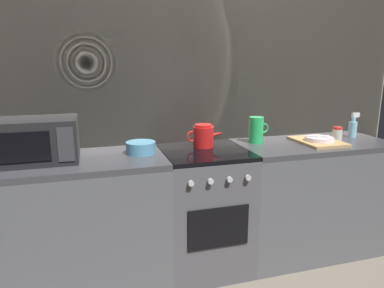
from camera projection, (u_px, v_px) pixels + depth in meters
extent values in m
plane|color=#6B6054|center=(203.00, 264.00, 2.66)|extent=(8.00, 8.00, 0.00)
cube|color=#A39989|center=(192.00, 103.00, 2.69)|extent=(3.60, 0.05, 2.40)
cube|color=beige|center=(192.00, 103.00, 2.67)|extent=(3.58, 0.01, 2.39)
cube|color=#515459|center=(76.00, 228.00, 2.32)|extent=(1.20, 0.60, 0.86)
cube|color=#38383D|center=(70.00, 163.00, 2.22)|extent=(1.20, 0.60, 0.04)
cube|color=#4C4C51|center=(204.00, 211.00, 2.57)|extent=(0.60, 0.60, 0.87)
cube|color=black|center=(204.00, 152.00, 2.46)|extent=(0.59, 0.59, 0.03)
cube|color=black|center=(219.00, 228.00, 2.28)|extent=(0.42, 0.01, 0.28)
cylinder|color=#B7B7BC|center=(191.00, 183.00, 2.14)|extent=(0.04, 0.02, 0.04)
cylinder|color=#B7B7BC|center=(211.00, 181.00, 2.17)|extent=(0.04, 0.02, 0.04)
cylinder|color=#B7B7BC|center=(230.00, 179.00, 2.21)|extent=(0.04, 0.02, 0.04)
cylinder|color=#B7B7BC|center=(248.00, 178.00, 2.24)|extent=(0.04, 0.02, 0.04)
cube|color=#515459|center=(310.00, 199.00, 2.81)|extent=(1.20, 0.60, 0.86)
cube|color=#38383D|center=(314.00, 145.00, 2.71)|extent=(1.20, 0.60, 0.04)
cube|color=black|center=(39.00, 140.00, 2.15)|extent=(0.46, 0.34, 0.27)
cube|color=black|center=(25.00, 147.00, 1.98)|extent=(0.28, 0.01, 0.17)
cube|color=#333338|center=(66.00, 145.00, 2.04)|extent=(0.09, 0.01, 0.21)
cylinder|color=red|center=(203.00, 137.00, 2.54)|extent=(0.15, 0.15, 0.15)
cylinder|color=red|center=(203.00, 126.00, 2.52)|extent=(0.13, 0.13, 0.02)
cone|color=red|center=(217.00, 134.00, 2.57)|extent=(0.10, 0.04, 0.05)
torus|color=red|center=(192.00, 136.00, 2.51)|extent=(0.08, 0.01, 0.08)
cylinder|color=teal|center=(141.00, 148.00, 2.36)|extent=(0.20, 0.20, 0.08)
cylinder|color=green|center=(256.00, 130.00, 2.66)|extent=(0.11, 0.11, 0.20)
torus|color=green|center=(264.00, 128.00, 2.68)|extent=(0.08, 0.01, 0.08)
cube|color=tan|center=(318.00, 141.00, 2.68)|extent=(0.30, 0.40, 0.02)
cylinder|color=silver|center=(319.00, 140.00, 2.66)|extent=(0.22, 0.22, 0.01)
cylinder|color=silver|center=(320.00, 138.00, 2.66)|extent=(0.21, 0.21, 0.01)
cylinder|color=silver|center=(322.00, 136.00, 2.66)|extent=(0.16, 0.07, 0.01)
cube|color=silver|center=(317.00, 136.00, 2.66)|extent=(0.16, 0.09, 0.00)
cylinder|color=silver|center=(337.00, 135.00, 2.78)|extent=(0.08, 0.08, 0.08)
cylinder|color=red|center=(338.00, 128.00, 2.76)|extent=(0.07, 0.07, 0.02)
cylinder|color=#8CCCE5|center=(353.00, 130.00, 2.86)|extent=(0.06, 0.06, 0.13)
cylinder|color=#8CCCE5|center=(354.00, 119.00, 2.85)|extent=(0.03, 0.03, 0.04)
cube|color=white|center=(356.00, 115.00, 2.84)|extent=(0.06, 0.02, 0.04)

